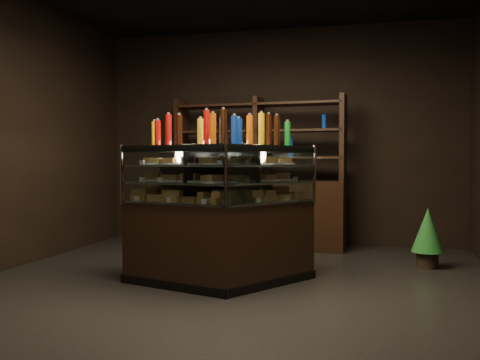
% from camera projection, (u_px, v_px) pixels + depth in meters
% --- Properties ---
extents(ground, '(5.00, 5.00, 0.00)m').
position_uv_depth(ground, '(236.00, 281.00, 5.12)').
color(ground, black).
rests_on(ground, ground).
extents(room_shell, '(5.02, 5.02, 3.01)m').
position_uv_depth(room_shell, '(236.00, 78.00, 5.05)').
color(room_shell, black).
rests_on(room_shell, ground).
extents(display_case, '(1.78, 1.33, 1.31)m').
position_uv_depth(display_case, '(221.00, 237.00, 5.02)').
color(display_case, black).
rests_on(display_case, ground).
extents(food_display, '(1.49, 1.02, 0.41)m').
position_uv_depth(food_display, '(221.00, 177.00, 5.00)').
color(food_display, gold).
rests_on(food_display, display_case).
extents(bottles_top, '(1.33, 0.88, 0.30)m').
position_uv_depth(bottles_top, '(221.00, 130.00, 4.99)').
color(bottles_top, '#B20C0A').
rests_on(bottles_top, display_case).
extents(potted_conifer, '(0.34, 0.34, 0.74)m').
position_uv_depth(potted_conifer, '(428.00, 229.00, 5.77)').
color(potted_conifer, black).
rests_on(potted_conifer, ground).
extents(back_shelving, '(2.31, 0.57, 2.00)m').
position_uv_depth(back_shelving, '(258.00, 202.00, 7.14)').
color(back_shelving, black).
rests_on(back_shelving, ground).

